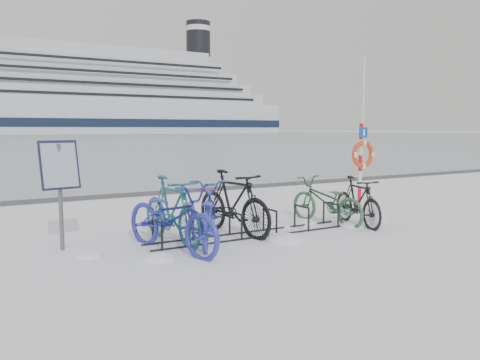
{
  "coord_description": "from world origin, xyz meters",
  "views": [
    {
      "loc": [
        -4.25,
        -7.1,
        1.91
      ],
      "look_at": [
        0.07,
        0.6,
        0.94
      ],
      "focal_mm": 35.0,
      "sensor_mm": 36.0,
      "label": 1
    }
  ],
  "objects_px": {
    "bike_rack": "(253,226)",
    "info_board": "(60,172)",
    "lifebuoy_station": "(362,154)",
    "cruise_ferry": "(106,101)"
  },
  "relations": [
    {
      "from": "bike_rack",
      "to": "info_board",
      "type": "distance_m",
      "value": 3.39
    },
    {
      "from": "lifebuoy_station",
      "to": "bike_rack",
      "type": "bearing_deg",
      "value": -156.95
    },
    {
      "from": "cruise_ferry",
      "to": "lifebuoy_station",
      "type": "bearing_deg",
      "value": -101.53
    },
    {
      "from": "info_board",
      "to": "lifebuoy_station",
      "type": "height_order",
      "value": "lifebuoy_station"
    },
    {
      "from": "bike_rack",
      "to": "info_board",
      "type": "height_order",
      "value": "info_board"
    },
    {
      "from": "bike_rack",
      "to": "lifebuoy_station",
      "type": "height_order",
      "value": "lifebuoy_station"
    },
    {
      "from": "bike_rack",
      "to": "lifebuoy_station",
      "type": "distance_m",
      "value": 4.91
    },
    {
      "from": "bike_rack",
      "to": "lifebuoy_station",
      "type": "relative_size",
      "value": 1.07
    },
    {
      "from": "bike_rack",
      "to": "cruise_ferry",
      "type": "xyz_separation_m",
      "value": [
        43.12,
        191.58,
        13.47
      ]
    },
    {
      "from": "bike_rack",
      "to": "info_board",
      "type": "xyz_separation_m",
      "value": [
        -3.16,
        0.57,
        1.07
      ]
    }
  ]
}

